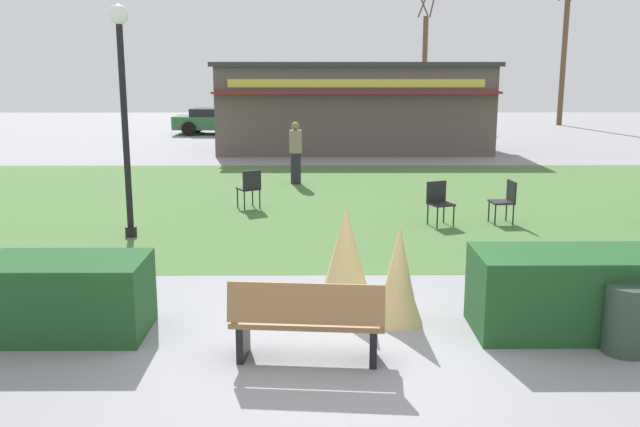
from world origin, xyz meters
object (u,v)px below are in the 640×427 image
cafe_chair_west (506,198)px  cafe_chair_east (250,186)px  lamppost_mid (123,94)px  parked_car_center_slot (332,120)px  person_strolling (296,152)px  food_kiosk (353,106)px  tree_left_bg (563,60)px  parked_car_east_slot (440,120)px  parked_car_west_slot (220,120)px  trash_bin (627,319)px  cafe_chair_center (439,199)px  park_bench (307,321)px  tree_right_bg (424,67)px

cafe_chair_west → cafe_chair_east: size_ratio=1.00×
cafe_chair_east → lamppost_mid: bearing=-127.8°
cafe_chair_east → parked_car_center_slot: parked_car_center_slot is taller
person_strolling → lamppost_mid: bearing=117.3°
food_kiosk → person_strolling: (-1.96, -7.50, -0.79)m
tree_left_bg → parked_car_east_slot: bearing=-146.5°
food_kiosk → parked_car_center_slot: (-0.65, 6.28, -1.01)m
food_kiosk → cafe_chair_east: 11.32m
lamppost_mid → food_kiosk: (4.94, 13.51, -1.04)m
parked_car_west_slot → parked_car_center_slot: (5.21, -0.01, 0.00)m
lamppost_mid → cafe_chair_west: 7.83m
trash_bin → tree_left_bg: tree_left_bg is taller
cafe_chair_center → parked_car_center_slot: (-1.74, 18.83, 0.12)m
cafe_chair_east → parked_car_center_slot: 17.31m
lamppost_mid → food_kiosk: lamppost_mid is taller
park_bench → tree_right_bg: bearing=79.2°
person_strolling → parked_car_center_slot: bearing=-41.7°
trash_bin → parked_car_west_slot: (-7.99, 25.34, 0.24)m
park_bench → tree_right_bg: tree_right_bg is taller
food_kiosk → cafe_chair_center: (1.10, -12.54, -1.12)m
cafe_chair_center → parked_car_center_slot: parked_car_center_slot is taller
cafe_chair_east → cafe_chair_center: bearing=-22.6°
lamppost_mid → tree_right_bg: bearing=70.1°
cafe_chair_east → tree_right_bg: 24.90m
cafe_chair_east → person_strolling: (0.94, 3.38, 0.33)m
lamppost_mid → cafe_chair_west: bearing=8.4°
cafe_chair_center → parked_car_east_slot: 19.12m
food_kiosk → cafe_chair_west: (2.50, -12.42, -1.12)m
lamppost_mid → cafe_chair_center: lamppost_mid is taller
lamppost_mid → cafe_chair_west: size_ratio=4.81×
person_strolling → parked_car_west_slot: size_ratio=0.39×
trash_bin → food_kiosk: food_kiosk is taller
cafe_chair_east → parked_car_east_slot: size_ratio=0.21×
tree_left_bg → person_strolling: bearing=-126.1°
park_bench → person_strolling: 11.79m
parked_car_west_slot → parked_car_east_slot: size_ratio=1.01×
lamppost_mid → food_kiosk: 14.42m
tree_left_bg → cafe_chair_west: bearing=-111.2°
lamppost_mid → park_bench: bearing=-59.3°
cafe_chair_center → tree_left_bg: (10.51, 23.62, 2.86)m
food_kiosk → cafe_chair_center: food_kiosk is taller
lamppost_mid → trash_bin: 9.27m
food_kiosk → parked_car_center_slot: 6.40m
food_kiosk → tree_left_bg: bearing=43.7°
cafe_chair_west → cafe_chair_east: bearing=164.1°
cafe_chair_center → tree_left_bg: 26.01m
cafe_chair_east → parked_car_east_slot: parked_car_east_slot is taller
park_bench → cafe_chair_center: (2.61, 6.74, 0.05)m
parked_car_east_slot → parked_car_center_slot: bearing=-179.9°
food_kiosk → cafe_chair_center: 12.64m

